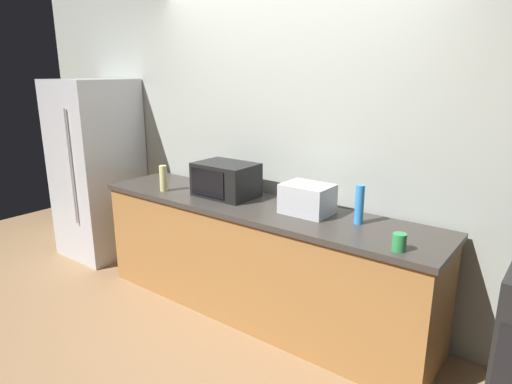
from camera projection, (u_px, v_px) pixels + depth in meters
ground_plane at (223, 334)px, 3.25m from camera, size 8.00×8.00×0.00m
back_wall at (287, 139)px, 3.51m from camera, size 6.40×0.10×2.70m
counter_run at (256, 260)px, 3.44m from camera, size 2.84×0.64×0.90m
refrigerator at (98, 169)px, 4.52m from camera, size 0.72×0.73×1.80m
microwave at (226, 180)px, 3.52m from camera, size 0.48×0.35×0.27m
toaster_oven at (307, 199)px, 3.10m from camera, size 0.34×0.26×0.21m
bottle_vinegar at (163, 178)px, 3.67m from camera, size 0.06×0.06×0.22m
bottle_spray_cleaner at (359, 204)px, 2.88m from camera, size 0.06×0.06×0.26m
mug_green at (399, 242)px, 2.46m from camera, size 0.08×0.08×0.10m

